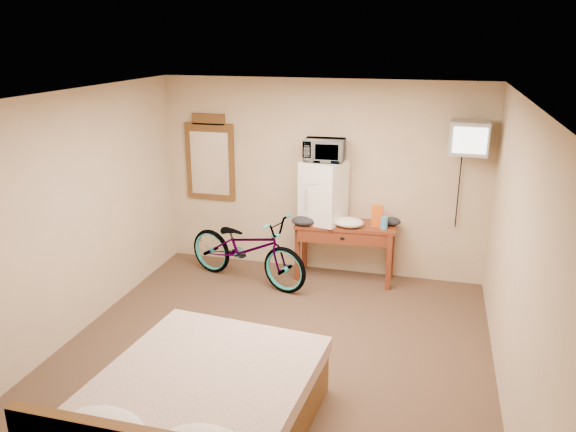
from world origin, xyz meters
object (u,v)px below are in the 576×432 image
object	(u,v)px
wall_mirror	(210,159)
blue_cup	(384,223)
microwave	(324,150)
crt_television	(469,138)
bed	(192,418)
bicycle	(247,248)
mini_fridge	(323,192)
desk	(345,234)

from	to	relation	value
wall_mirror	blue_cup	bearing A→B (deg)	-7.59
microwave	crt_television	xyz separation A→B (m)	(1.66, -0.02, 0.23)
bed	crt_television	bearing A→B (deg)	60.14
microwave	bicycle	size ratio (longest dim) A/B	0.28
blue_cup	crt_television	distance (m)	1.39
blue_cup	crt_television	xyz separation A→B (m)	(0.89, 0.07, 1.07)
mini_fridge	wall_mirror	distance (m)	1.64
wall_mirror	bicycle	bearing A→B (deg)	-41.79
wall_mirror	bed	bearing A→B (deg)	-70.23
wall_mirror	bed	distance (m)	4.04
wall_mirror	mini_fridge	bearing A→B (deg)	-8.34
bicycle	bed	world-z (taller)	bicycle
blue_cup	microwave	bearing A→B (deg)	173.93
microwave	blue_cup	bearing A→B (deg)	-8.86
mini_fridge	microwave	xyz separation A→B (m)	(0.00, 0.00, 0.53)
blue_cup	mini_fridge	bearing A→B (deg)	173.95
mini_fridge	bed	world-z (taller)	mini_fridge
bicycle	crt_television	bearing A→B (deg)	-63.90
mini_fridge	crt_television	size ratio (longest dim) A/B	1.37
microwave	mini_fridge	bearing A→B (deg)	-126.49
crt_television	wall_mirror	size ratio (longest dim) A/B	0.49
desk	bicycle	xyz separation A→B (m)	(-1.18, -0.37, -0.16)
wall_mirror	bicycle	size ratio (longest dim) A/B	0.66
wall_mirror	bed	world-z (taller)	wall_mirror
bed	wall_mirror	bearing A→B (deg)	109.77
crt_television	microwave	bearing A→B (deg)	179.44
bicycle	microwave	bearing A→B (deg)	-48.05
bed	blue_cup	bearing A→B (deg)	72.35
mini_fridge	bed	distance (m)	3.53
wall_mirror	bicycle	world-z (taller)	wall_mirror
blue_cup	wall_mirror	xyz separation A→B (m)	(-2.37, 0.32, 0.60)
desk	bicycle	size ratio (longest dim) A/B	0.73
crt_television	wall_mirror	distance (m)	3.30
desk	microwave	xyz separation A→B (m)	(-0.29, 0.04, 1.05)
microwave	bed	size ratio (longest dim) A/B	0.22
blue_cup	bicycle	size ratio (longest dim) A/B	0.09
blue_cup	bicycle	world-z (taller)	bicycle
desk	mini_fridge	distance (m)	0.60
mini_fridge	crt_television	xyz separation A→B (m)	(1.66, -0.02, 0.75)
desk	microwave	size ratio (longest dim) A/B	2.62
mini_fridge	blue_cup	world-z (taller)	mini_fridge
desk	crt_television	world-z (taller)	crt_television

